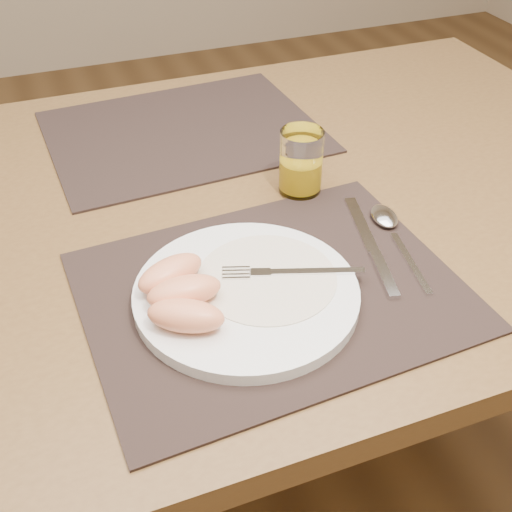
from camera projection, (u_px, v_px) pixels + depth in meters
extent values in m
plane|color=#55391D|center=(239.00, 481.00, 1.42)|extent=(5.00, 5.00, 0.00)
cube|color=brown|center=(231.00, 208.00, 0.97)|extent=(1.40, 0.90, 0.04)
cylinder|color=brown|center=(416.00, 205.00, 1.64)|extent=(0.06, 0.06, 0.71)
cube|color=black|center=(272.00, 291.00, 0.78)|extent=(0.47, 0.37, 0.00)
cube|color=black|center=(183.00, 132.00, 1.11)|extent=(0.47, 0.37, 0.00)
cylinder|color=white|center=(246.00, 294.00, 0.77)|extent=(0.27, 0.27, 0.02)
cylinder|color=white|center=(267.00, 277.00, 0.78)|extent=(0.17, 0.17, 0.00)
cube|color=silver|center=(318.00, 272.00, 0.78)|extent=(0.11, 0.05, 0.00)
cube|color=silver|center=(261.00, 273.00, 0.78)|extent=(0.03, 0.02, 0.00)
cube|color=silver|center=(236.00, 273.00, 0.78)|extent=(0.04, 0.03, 0.00)
cube|color=silver|center=(361.00, 224.00, 0.89)|extent=(0.05, 0.13, 0.00)
cube|color=silver|center=(384.00, 274.00, 0.80)|extent=(0.03, 0.09, 0.01)
cube|color=silver|center=(410.00, 263.00, 0.82)|extent=(0.03, 0.12, 0.00)
ellipsoid|color=silver|center=(384.00, 216.00, 0.90)|extent=(0.04, 0.06, 0.01)
cylinder|color=white|center=(301.00, 161.00, 0.93)|extent=(0.06, 0.06, 0.10)
cylinder|color=#EAB213|center=(300.00, 174.00, 0.95)|extent=(0.05, 0.05, 0.04)
ellipsoid|color=#ED9161|center=(186.00, 316.00, 0.70)|extent=(0.10, 0.08, 0.03)
ellipsoid|color=#ED9161|center=(184.00, 292.00, 0.73)|extent=(0.09, 0.04, 0.03)
ellipsoid|color=#ED9161|center=(170.00, 273.00, 0.76)|extent=(0.10, 0.07, 0.03)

